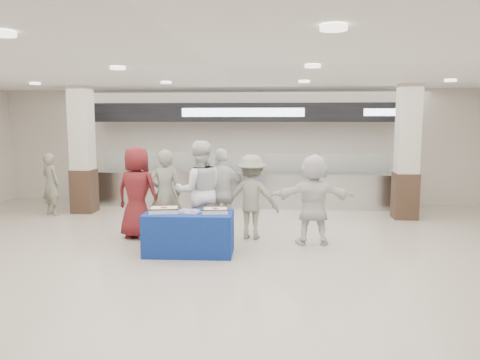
# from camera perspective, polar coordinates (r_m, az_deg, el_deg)

# --- Properties ---
(ground) EXTENTS (14.00, 14.00, 0.00)m
(ground) POSITION_cam_1_polar(r_m,az_deg,el_deg) (7.67, -3.09, -10.70)
(ground) COLOR #BDB3A1
(ground) RESTS_ON ground
(serving_line) EXTENTS (8.70, 0.85, 2.80)m
(serving_line) POSITION_cam_1_polar(r_m,az_deg,el_deg) (12.71, 0.46, 1.94)
(serving_line) COLOR silver
(serving_line) RESTS_ON ground
(column_left) EXTENTS (0.55, 0.55, 3.20)m
(column_left) POSITION_cam_1_polar(r_m,az_deg,el_deg) (12.52, -18.64, 3.16)
(column_left) COLOR #322117
(column_left) RESTS_ON ground
(column_right) EXTENTS (0.55, 0.55, 3.20)m
(column_right) POSITION_cam_1_polar(r_m,az_deg,el_deg) (11.80, 19.68, 2.87)
(column_right) COLOR #322117
(column_right) RESTS_ON ground
(display_table) EXTENTS (1.58, 0.84, 0.75)m
(display_table) POSITION_cam_1_polar(r_m,az_deg,el_deg) (8.39, -6.23, -6.47)
(display_table) COLOR navy
(display_table) RESTS_ON ground
(sheet_cake_left) EXTENTS (0.58, 0.49, 0.10)m
(sheet_cake_left) POSITION_cam_1_polar(r_m,az_deg,el_deg) (8.39, -9.25, -3.54)
(sheet_cake_left) COLOR white
(sheet_cake_left) RESTS_ON display_table
(sheet_cake_right) EXTENTS (0.49, 0.40, 0.09)m
(sheet_cake_right) POSITION_cam_1_polar(r_m,az_deg,el_deg) (8.26, -3.02, -3.66)
(sheet_cake_right) COLOR white
(sheet_cake_right) RESTS_ON display_table
(cupcake_tray) EXTENTS (0.41, 0.35, 0.06)m
(cupcake_tray) POSITION_cam_1_polar(r_m,az_deg,el_deg) (8.28, -6.18, -3.80)
(cupcake_tray) COLOR silver
(cupcake_tray) RESTS_ON display_table
(civilian_maroon) EXTENTS (1.01, 0.77, 1.85)m
(civilian_maroon) POSITION_cam_1_polar(r_m,az_deg,el_deg) (9.58, -12.41, -1.50)
(civilian_maroon) COLOR maroon
(civilian_maroon) RESTS_ON ground
(soldier_a) EXTENTS (0.74, 0.59, 1.79)m
(soldier_a) POSITION_cam_1_polar(r_m,az_deg,el_deg) (9.48, -9.12, -1.70)
(soldier_a) COLOR slate
(soldier_a) RESTS_ON ground
(chef_tall) EXTENTS (1.13, 0.99, 1.97)m
(chef_tall) POSITION_cam_1_polar(r_m,az_deg,el_deg) (9.13, -4.95, -1.40)
(chef_tall) COLOR silver
(chef_tall) RESTS_ON ground
(chef_short) EXTENTS (1.10, 0.56, 1.80)m
(chef_short) POSITION_cam_1_polar(r_m,az_deg,el_deg) (9.40, -2.17, -1.64)
(chef_short) COLOR silver
(chef_short) RESTS_ON ground
(soldier_b) EXTENTS (1.16, 0.75, 1.68)m
(soldier_b) POSITION_cam_1_polar(r_m,az_deg,el_deg) (9.33, 1.43, -2.08)
(soldier_b) COLOR slate
(soldier_b) RESTS_ON ground
(civilian_white) EXTENTS (1.65, 0.64, 1.74)m
(civilian_white) POSITION_cam_1_polar(r_m,az_deg,el_deg) (9.00, 8.93, -2.35)
(civilian_white) COLOR white
(civilian_white) RESTS_ON ground
(soldier_bg) EXTENTS (0.68, 0.59, 1.56)m
(soldier_bg) POSITION_cam_1_polar(r_m,az_deg,el_deg) (12.52, -22.04, -0.45)
(soldier_bg) COLOR slate
(soldier_bg) RESTS_ON ground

